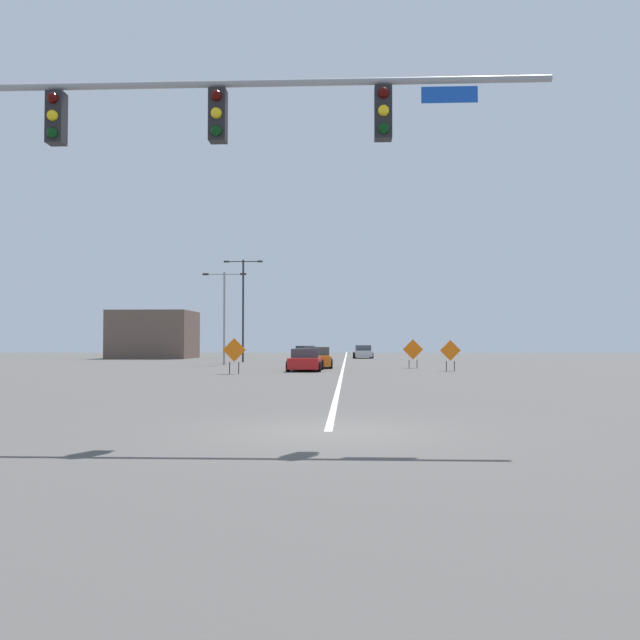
{
  "coord_description": "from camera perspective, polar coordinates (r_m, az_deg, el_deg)",
  "views": [
    {
      "loc": [
        0.41,
        -13.05,
        1.74
      ],
      "look_at": [
        -1.1,
        21.47,
        2.89
      ],
      "focal_mm": 37.52,
      "sensor_mm": 36.0,
      "label": 1
    }
  ],
  "objects": [
    {
      "name": "construction_sign_median_far",
      "position": [
        45.47,
        7.94,
        -2.58
      ],
      "size": [
        1.36,
        0.26,
        1.94
      ],
      "color": "orange",
      "rests_on": "ground"
    },
    {
      "name": "ground",
      "position": [
        13.17,
        0.7,
        -9.5
      ],
      "size": [
        192.77,
        192.77,
        0.0
      ],
      "primitive_type": "plane",
      "color": "#4C4947"
    },
    {
      "name": "roadside_building_west",
      "position": [
        74.66,
        -13.99,
        -1.22
      ],
      "size": [
        8.45,
        7.29,
        5.11
      ],
      "color": "brown",
      "rests_on": "ground"
    },
    {
      "name": "construction_sign_right_lane",
      "position": [
        36.91,
        -7.33,
        -2.68
      ],
      "size": [
        1.29,
        0.07,
        1.97
      ],
      "color": "orange",
      "rests_on": "ground"
    },
    {
      "name": "car_red_approaching",
      "position": [
        40.8,
        -1.23,
        -3.48
      ],
      "size": [
        2.09,
        4.47,
        1.34
      ],
      "color": "red",
      "rests_on": "ground"
    },
    {
      "name": "construction_sign_median_near",
      "position": [
        41.27,
        11.06,
        -2.67
      ],
      "size": [
        1.27,
        0.14,
        1.88
      ],
      "color": "orange",
      "rests_on": "ground"
    },
    {
      "name": "car_silver_passing",
      "position": [
        73.05,
        3.68,
        -2.76
      ],
      "size": [
        2.18,
        4.61,
        1.41
      ],
      "color": "#B7BABF",
      "rests_on": "ground"
    },
    {
      "name": "street_lamp_far_left",
      "position": [
        51.69,
        -8.17,
        0.92
      ],
      "size": [
        3.35,
        0.24,
        7.11
      ],
      "color": "gray",
      "rests_on": "ground"
    },
    {
      "name": "car_black_near",
      "position": [
        60.67,
        -1.23,
        -2.94
      ],
      "size": [
        2.19,
        3.87,
        1.41
      ],
      "color": "black",
      "rests_on": "ground"
    },
    {
      "name": "traffic_signal_assembly",
      "position": [
        14.32,
        -16.27,
        14.03
      ],
      "size": [
        13.22,
        0.44,
        7.24
      ],
      "color": "gray",
      "rests_on": "ground"
    },
    {
      "name": "road_centre_stripe",
      "position": [
        66.62,
        2.15,
        -3.4
      ],
      "size": [
        0.16,
        107.1,
        0.01
      ],
      "color": "white",
      "rests_on": "ground"
    },
    {
      "name": "street_lamp_mid_left",
      "position": [
        58.75,
        -6.58,
        1.52
      ],
      "size": [
        3.4,
        0.24,
        8.96
      ],
      "color": "black",
      "rests_on": "ground"
    },
    {
      "name": "car_orange_distant",
      "position": [
        45.41,
        -0.3,
        -3.29
      ],
      "size": [
        2.28,
        4.22,
        1.42
      ],
      "color": "orange",
      "rests_on": "ground"
    }
  ]
}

